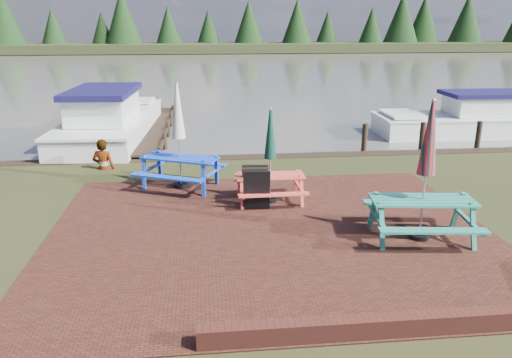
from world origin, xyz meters
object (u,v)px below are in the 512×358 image
at_px(picnic_table_teal, 424,193).
at_px(jetty, 148,128).
at_px(boat_jetty, 110,124).
at_px(boat_near, 467,121).
at_px(picnic_table_red, 270,171).
at_px(picnic_table_blue, 180,152).
at_px(chalkboard, 256,188).
at_px(person, 101,140).

height_order(picnic_table_teal, jetty, picnic_table_teal).
distance_m(boat_jetty, boat_near, 13.83).
height_order(picnic_table_red, boat_jetty, picnic_table_red).
distance_m(picnic_table_red, boat_jetty, 9.07).
relative_size(picnic_table_blue, boat_jetty, 0.33).
xyz_separation_m(picnic_table_teal, picnic_table_blue, (-4.83, 3.74, -0.03)).
bearing_deg(picnic_table_red, boat_near, 38.88).
distance_m(picnic_table_teal, boat_jetty, 12.57).
bearing_deg(picnic_table_teal, picnic_table_blue, 149.09).
bearing_deg(chalkboard, picnic_table_red, 49.93).
height_order(jetty, boat_near, boat_near).
distance_m(picnic_table_red, jetty, 9.25).
bearing_deg(picnic_table_teal, picnic_table_red, 145.14).
xyz_separation_m(boat_jetty, boat_near, (13.82, -0.20, -0.12)).
relative_size(chalkboard, person, 0.55).
bearing_deg(picnic_table_blue, boat_near, 53.63).
bearing_deg(boat_jetty, picnic_table_blue, -62.70).
height_order(boat_jetty, person, boat_jetty).
bearing_deg(boat_jetty, person, -80.36).
height_order(picnic_table_red, jetty, picnic_table_red).
height_order(picnic_table_red, chalkboard, picnic_table_red).
relative_size(boat_near, person, 3.91).
xyz_separation_m(jetty, person, (-0.76, -5.18, 0.77)).
distance_m(picnic_table_blue, jetty, 7.31).
bearing_deg(boat_near, chalkboard, 131.38).
height_order(boat_near, person, person).
bearing_deg(picnic_table_teal, chalkboard, 153.69).
height_order(chalkboard, boat_near, boat_near).
bearing_deg(picnic_table_blue, boat_jetty, 139.21).
bearing_deg(picnic_table_blue, jetty, 127.24).
xyz_separation_m(picnic_table_red, jetty, (-3.70, 8.45, -0.67)).
height_order(picnic_table_teal, picnic_table_red, picnic_table_teal).
bearing_deg(boat_near, person, 108.46).
height_order(jetty, person, person).
distance_m(jetty, person, 5.29).
bearing_deg(picnic_table_red, boat_jetty, 122.26).
relative_size(picnic_table_teal, jetty, 0.30).
xyz_separation_m(picnic_table_teal, picnic_table_red, (-2.68, 2.39, -0.18)).
bearing_deg(chalkboard, picnic_table_blue, 139.33).
distance_m(picnic_table_teal, person, 9.11).
height_order(picnic_table_teal, boat_jetty, picnic_table_teal).
bearing_deg(boat_jetty, picnic_table_teal, -49.54).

